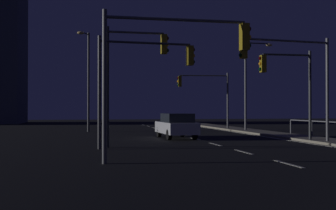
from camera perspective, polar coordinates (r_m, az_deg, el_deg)
name	(u,v)px	position (r m, az deg, el deg)	size (l,w,h in m)	color
ground_plane	(213,144)	(22.46, 6.09, -5.26)	(112.00, 112.00, 0.00)	black
sidewalk_right	(323,141)	(25.14, 20.37, -4.57)	(2.27, 77.00, 0.14)	gray
lane_markings_center	(196,139)	(25.82, 3.78, -4.64)	(0.14, 50.00, 0.01)	silver
lane_edge_line	(263,136)	(28.92, 12.82, -4.19)	(0.14, 53.00, 0.01)	silver
car	(176,125)	(26.40, 1.15, -2.78)	(2.00, 4.47, 1.57)	silver
traffic_light_far_left	(288,77)	(24.18, 15.99, 3.65)	(3.11, 0.35, 4.97)	#2D3033
traffic_light_far_right	(173,54)	(14.53, 0.67, 6.92)	(5.27, 0.34, 5.18)	#4C4C51
traffic_light_mid_left	(290,66)	(22.60, 16.28, 5.11)	(5.21, 0.68, 5.48)	#4C4C51
traffic_light_near_left	(133,64)	(20.36, -4.78, 5.59)	(3.08, 0.34, 5.80)	#2D3033
traffic_light_far_center	(205,89)	(37.34, 5.03, 2.23)	(4.60, 0.73, 4.95)	#4C4C51
traffic_light_overhead_east	(143,69)	(19.76, -3.37, 4.89)	(4.68, 0.55, 5.21)	#38383D
street_lamp_mid_block	(250,76)	(35.21, 11.13, 3.90)	(2.51, 0.38, 7.33)	#4C4C51
street_lamp_corner	(87,73)	(34.65, -10.96, 4.30)	(0.98, 1.51, 8.10)	#38383D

